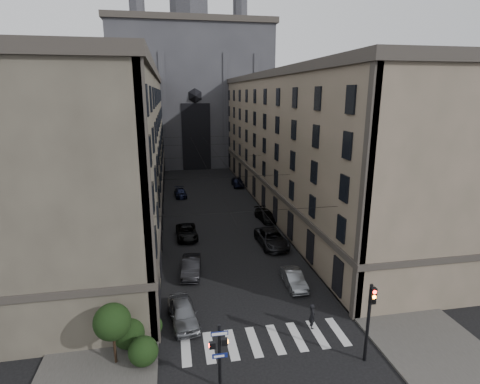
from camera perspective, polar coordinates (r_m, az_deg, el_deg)
sidewalk_left at (r=54.60m, az=-15.31°, el=-2.71°), size 7.00×80.00×0.15m
sidewalk_right at (r=56.74m, az=6.31°, el=-1.60°), size 7.00×80.00×0.15m
zebra_crossing at (r=27.02m, az=3.80°, el=-21.62°), size 11.00×3.20×0.01m
building_left at (r=52.99m, az=-19.19°, el=6.76°), size 13.60×60.60×18.85m
building_right at (r=55.79m, az=9.50°, el=7.74°), size 13.60×60.60×18.85m
gothic_tower at (r=91.14m, az=-7.42°, el=15.83°), size 35.00×23.00×58.00m
pedestrian_signal_left at (r=22.34m, az=-3.18°, el=-23.10°), size 1.02×0.38×4.00m
traffic_light_right at (r=24.70m, az=19.14°, el=-17.17°), size 0.34×0.50×5.20m
shrub_cluster at (r=25.56m, az=-16.68°, el=-19.74°), size 3.90×4.40×3.90m
tram_wires at (r=52.67m, az=-4.39°, el=5.18°), size 14.00×60.00×0.43m
car_left_near at (r=28.48m, az=-8.65°, el=-17.72°), size 2.47×4.89×1.60m
car_left_midnear at (r=34.97m, az=-7.44°, el=-11.21°), size 2.11×4.78×1.53m
car_left_midfar at (r=43.34m, az=-8.11°, el=-6.07°), size 2.43×5.02×1.38m
car_left_far at (r=60.38m, az=-9.06°, el=-0.13°), size 2.07×4.48×1.27m
car_right_near at (r=33.13m, az=8.17°, el=-12.97°), size 1.47×4.09×1.34m
car_right_midnear at (r=40.89m, az=4.87°, el=-7.07°), size 2.94×6.01×1.64m
car_right_midfar at (r=48.74m, az=3.96°, el=-3.57°), size 2.51×4.87×1.35m
car_right_far at (r=66.20m, az=-0.36°, el=1.52°), size 1.98×4.68×1.58m
pedestrian at (r=28.07m, az=10.93°, el=-18.05°), size 0.50×0.71×1.85m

